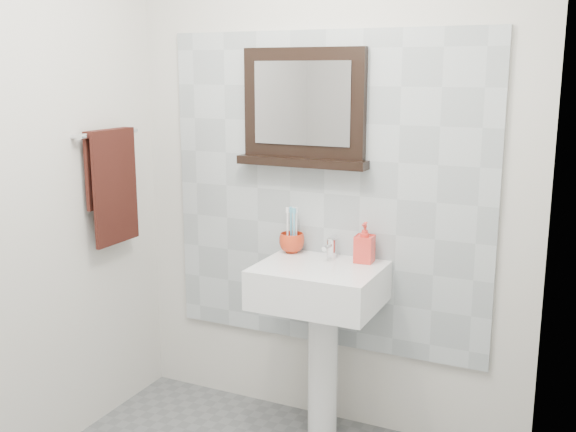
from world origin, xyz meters
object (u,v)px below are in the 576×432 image
at_px(soap_dispenser, 365,242).
at_px(framed_mirror, 304,111).
at_px(toothbrush_cup, 292,243).
at_px(pedestal_sink, 320,304).
at_px(hand_towel, 112,178).

bearing_deg(soap_dispenser, framed_mirror, 167.39).
relative_size(toothbrush_cup, framed_mirror, 0.19).
bearing_deg(pedestal_sink, hand_towel, -170.11).
bearing_deg(soap_dispenser, hand_towel, -168.67).
bearing_deg(pedestal_sink, framed_mirror, 131.78).
xyz_separation_m(pedestal_sink, hand_towel, (-1.01, -0.18, 0.54)).
distance_m(pedestal_sink, soap_dispenser, 0.35).
height_order(toothbrush_cup, framed_mirror, framed_mirror).
distance_m(toothbrush_cup, soap_dispenser, 0.37).
bearing_deg(pedestal_sink, soap_dispenser, 39.35).
distance_m(pedestal_sink, framed_mirror, 0.90).
relative_size(toothbrush_cup, hand_towel, 0.22).
relative_size(soap_dispenser, framed_mirror, 0.29).
xyz_separation_m(toothbrush_cup, hand_towel, (-0.80, -0.32, 0.31)).
bearing_deg(framed_mirror, toothbrush_cup, -136.12).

